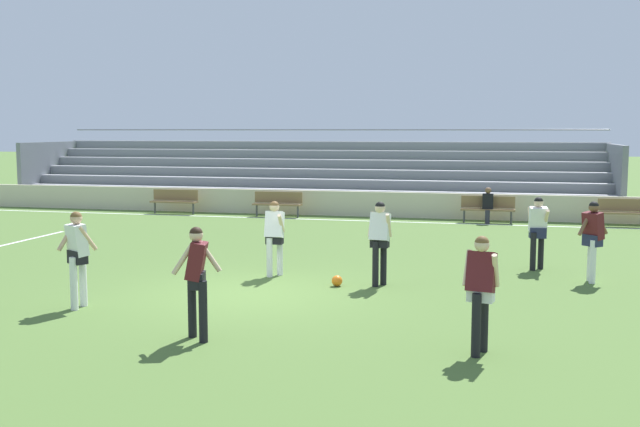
# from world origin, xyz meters

# --- Properties ---
(ground_plane) EXTENTS (160.00, 160.00, 0.00)m
(ground_plane) POSITION_xyz_m (0.00, 0.00, 0.00)
(ground_plane) COLOR #4C6B30
(field_line_sideline) EXTENTS (44.00, 0.12, 0.01)m
(field_line_sideline) POSITION_xyz_m (0.00, 11.84, 0.00)
(field_line_sideline) COLOR white
(field_line_sideline) RESTS_ON ground
(field_line_penalty_mark) EXTENTS (0.12, 4.40, 0.01)m
(field_line_penalty_mark) POSITION_xyz_m (-8.57, 4.77, 0.00)
(field_line_penalty_mark) COLOR white
(field_line_penalty_mark) RESTS_ON ground
(sideline_wall) EXTENTS (48.00, 0.16, 0.91)m
(sideline_wall) POSITION_xyz_m (0.00, 13.16, 0.46)
(sideline_wall) COLOR beige
(sideline_wall) RESTS_ON ground
(bleacher_stand) EXTENTS (24.41, 4.85, 3.18)m
(bleacher_stand) POSITION_xyz_m (-3.25, 16.70, 1.38)
(bleacher_stand) COLOR #B2B2B7
(bleacher_stand) RESTS_ON ground
(bench_near_bin) EXTENTS (1.80, 0.40, 0.90)m
(bench_near_bin) POSITION_xyz_m (-7.28, 12.38, 0.55)
(bench_near_bin) COLOR olive
(bench_near_bin) RESTS_ON ground
(bench_centre_sideline) EXTENTS (1.80, 0.40, 0.90)m
(bench_centre_sideline) POSITION_xyz_m (8.67, 12.38, 0.55)
(bench_centre_sideline) COLOR olive
(bench_centre_sideline) RESTS_ON ground
(bench_far_left) EXTENTS (1.80, 0.40, 0.90)m
(bench_far_left) POSITION_xyz_m (4.23, 12.38, 0.55)
(bench_far_left) COLOR olive
(bench_far_left) RESTS_ON ground
(bench_far_right) EXTENTS (1.80, 0.40, 0.90)m
(bench_far_right) POSITION_xyz_m (-3.23, 12.38, 0.55)
(bench_far_right) COLOR olive
(bench_far_right) RESTS_ON ground
(spectator_seated) EXTENTS (0.36, 0.42, 1.21)m
(spectator_seated) POSITION_xyz_m (4.23, 12.26, 0.70)
(spectator_seated) COLOR #2D2D38
(spectator_seated) RESTS_ON ground
(player_white_wide_left) EXTENTS (0.48, 0.40, 1.71)m
(player_white_wide_left) POSITION_xyz_m (2.28, 1.33, 1.03)
(player_white_wide_left) COLOR black
(player_white_wide_left) RESTS_ON ground
(player_white_on_ball) EXTENTS (0.45, 0.59, 1.63)m
(player_white_on_ball) POSITION_xyz_m (-0.08, 1.80, 0.96)
(player_white_on_ball) COLOR white
(player_white_on_ball) RESTS_ON ground
(player_white_challenging) EXTENTS (0.46, 0.62, 1.65)m
(player_white_challenging) POSITION_xyz_m (5.46, 3.89, 0.98)
(player_white_challenging) COLOR black
(player_white_challenging) RESTS_ON ground
(player_dark_overlapping) EXTENTS (0.66, 0.45, 1.72)m
(player_dark_overlapping) POSITION_xyz_m (0.24, -3.17, 1.03)
(player_dark_overlapping) COLOR black
(player_dark_overlapping) RESTS_ON ground
(player_dark_wide_right) EXTENTS (0.66, 0.48, 1.69)m
(player_dark_wide_right) POSITION_xyz_m (6.50, 2.71, 1.01)
(player_dark_wide_right) COLOR white
(player_dark_wide_right) RESTS_ON ground
(player_dark_deep_cover) EXTENTS (0.52, 0.42, 1.69)m
(player_dark_deep_cover) POSITION_xyz_m (4.39, -2.91, 1.01)
(player_dark_deep_cover) COLOR black
(player_dark_deep_cover) RESTS_ON ground
(player_white_trailing_run) EXTENTS (0.65, 0.44, 1.73)m
(player_white_trailing_run) POSITION_xyz_m (-2.60, -1.80, 1.03)
(player_white_trailing_run) COLOR white
(player_white_trailing_run) RESTS_ON ground
(soccer_ball) EXTENTS (0.22, 0.22, 0.22)m
(soccer_ball) POSITION_xyz_m (1.46, 1.08, 0.11)
(soccer_ball) COLOR orange
(soccer_ball) RESTS_ON ground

